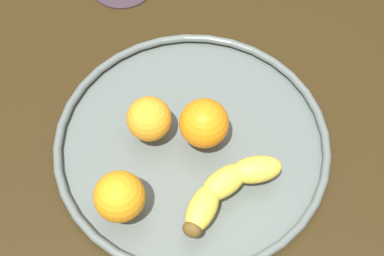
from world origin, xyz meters
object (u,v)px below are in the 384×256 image
Objects in this scene: fruit_bowl at (192,142)px; orange_front_right at (204,123)px; orange_front_left at (149,119)px; orange_back_left at (117,194)px; banana at (226,188)px.

orange_front_right reaches higher than fruit_bowl.
orange_front_right is at bearing 124.60° from orange_front_left.
banana is at bearing 137.96° from orange_back_left.
orange_front_left is at bearing -61.71° from fruit_bowl.
orange_back_left is at bearing -31.14° from banana.
orange_front_right is 15.42cm from orange_back_left.
banana is 14.21cm from orange_back_left.
orange_front_right is 1.03× the size of orange_back_left.
orange_front_right reaches higher than orange_back_left.
orange_front_right is (-4.87, -8.09, 1.63)cm from banana.
banana is 2.57× the size of orange_back_left.
orange_front_right is at bearing 174.88° from orange_back_left.
banana is 2.49× the size of orange_front_right.
fruit_bowl is at bearing 178.17° from orange_back_left.
orange_front_left is (4.35, -6.30, -0.30)cm from orange_front_right.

